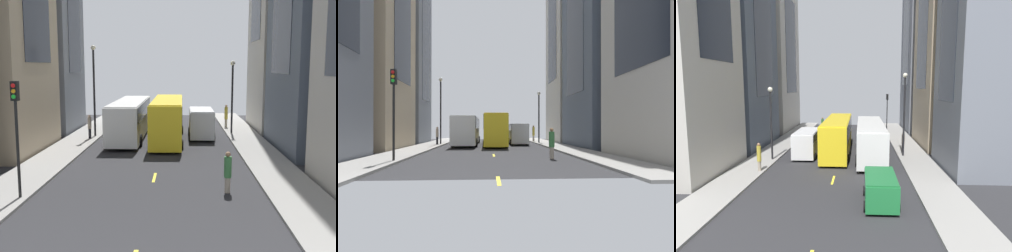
{
  "view_description": "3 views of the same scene",
  "coord_description": "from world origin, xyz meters",
  "views": [
    {
      "loc": [
        1.55,
        -33.54,
        6.27
      ],
      "look_at": [
        0.46,
        -1.11,
        1.65
      ],
      "focal_mm": 44.38,
      "sensor_mm": 36.0,
      "label": 1
    },
    {
      "loc": [
        -0.4,
        -32.53,
        2.14
      ],
      "look_at": [
        1.82,
        4.19,
        2.31
      ],
      "focal_mm": 30.89,
      "sensor_mm": 36.0,
      "label": 2
    },
    {
      "loc": [
        -2.03,
        31.8,
        7.04
      ],
      "look_at": [
        -0.2,
        -0.4,
        2.57
      ],
      "focal_mm": 31.79,
      "sensor_mm": 36.0,
      "label": 3
    }
  ],
  "objects": [
    {
      "name": "ground_plane",
      "position": [
        0.0,
        0.0,
        0.0
      ],
      "size": [
        41.4,
        41.4,
        0.0
      ],
      "primitive_type": "plane",
      "color": "#28282B"
    },
    {
      "name": "sidewalk_west",
      "position": [
        -7.21,
        0.0,
        0.07
      ],
      "size": [
        2.99,
        44.0,
        0.15
      ],
      "primitive_type": "cube",
      "color": "gray",
      "rests_on": "ground"
    },
    {
      "name": "sidewalk_east",
      "position": [
        7.21,
        0.0,
        0.07
      ],
      "size": [
        2.99,
        44.0,
        0.15
      ],
      "primitive_type": "cube",
      "color": "gray",
      "rests_on": "ground"
    },
    {
      "name": "lane_stripe_1",
      "position": [
        0.0,
        -10.5,
        0.01
      ],
      "size": [
        0.16,
        2.0,
        0.01
      ],
      "primitive_type": "cube",
      "color": "yellow",
      "rests_on": "ground"
    },
    {
      "name": "lane_stripe_2",
      "position": [
        0.0,
        0.0,
        0.01
      ],
      "size": [
        0.16,
        2.0,
        0.01
      ],
      "primitive_type": "cube",
      "color": "yellow",
      "rests_on": "ground"
    },
    {
      "name": "lane_stripe_3",
      "position": [
        0.0,
        10.5,
        0.01
      ],
      "size": [
        0.16,
        2.0,
        0.01
      ],
      "primitive_type": "cube",
      "color": "yellow",
      "rests_on": "ground"
    },
    {
      "name": "lane_stripe_4",
      "position": [
        0.0,
        21.0,
        0.01
      ],
      "size": [
        0.16,
        2.0,
        0.01
      ],
      "primitive_type": "cube",
      "color": "yellow",
      "rests_on": "ground"
    },
    {
      "name": "city_bus_white",
      "position": [
        -2.99,
        2.72,
        2.01
      ],
      "size": [
        2.8,
        12.69,
        3.35
      ],
      "color": "silver",
      "rests_on": "ground"
    },
    {
      "name": "streetcar_yellow",
      "position": [
        0.34,
        1.55,
        2.12
      ],
      "size": [
        2.7,
        12.07,
        3.59
      ],
      "color": "yellow",
      "rests_on": "ground"
    },
    {
      "name": "delivery_van_white",
      "position": [
        3.28,
        3.12,
        1.51
      ],
      "size": [
        2.25,
        5.08,
        2.58
      ],
      "color": "white",
      "rests_on": "ground"
    },
    {
      "name": "car_green_0",
      "position": [
        -3.23,
        14.68,
        1.03
      ],
      "size": [
        2.02,
        4.01,
        1.74
      ],
      "color": "#1E7238",
      "rests_on": "ground"
    },
    {
      "name": "pedestrian_crossing_near",
      "position": [
        6.1,
        8.94,
        1.37
      ],
      "size": [
        0.34,
        0.34,
        2.3
      ],
      "rotation": [
        0.0,
        0.0,
        0.35
      ],
      "color": "gray",
      "rests_on": "ground"
    },
    {
      "name": "pedestrian_walking_far",
      "position": [
        3.86,
        -13.25,
        1.11
      ],
      "size": [
        0.38,
        0.38,
        2.1
      ],
      "rotation": [
        0.0,
        0.0,
        1.77
      ],
      "color": "gray",
      "rests_on": "ground"
    },
    {
      "name": "pedestrian_waiting_curb",
      "position": [
        -6.38,
        1.57,
        1.26
      ],
      "size": [
        0.31,
        0.31,
        2.06
      ],
      "rotation": [
        0.0,
        0.0,
        0.66
      ],
      "color": "black",
      "rests_on": "ground"
    },
    {
      "name": "traffic_light_near_corner",
      "position": [
        -6.11,
        -14.77,
        3.99
      ],
      "size": [
        0.32,
        0.44,
        5.49
      ],
      "color": "black",
      "rests_on": "ground"
    },
    {
      "name": "streetlamp_near",
      "position": [
        -6.21,
        2.95,
        4.98
      ],
      "size": [
        0.44,
        0.44,
        8.01
      ],
      "color": "black",
      "rests_on": "ground"
    },
    {
      "name": "streetlamp_far",
      "position": [
        6.21,
        5.08,
        4.28
      ],
      "size": [
        0.44,
        0.44,
        6.7
      ],
      "color": "black",
      "rests_on": "ground"
    }
  ]
}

